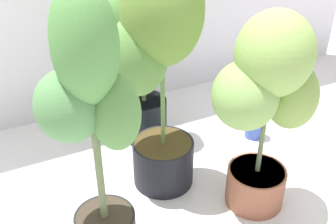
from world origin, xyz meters
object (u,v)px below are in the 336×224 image
potted_plant_center (157,60)px  potted_plant_front_left (92,122)px  potted_plant_back_center (138,33)px  potted_plant_front_right (266,98)px  nutrient_bottle (255,118)px

potted_plant_center → potted_plant_front_left: bearing=-141.1°
potted_plant_back_center → potted_plant_front_right: size_ratio=1.25×
potted_plant_center → nutrient_bottle: (0.56, 0.09, -0.45)m
potted_plant_back_center → potted_plant_front_left: (-0.38, -0.59, -0.00)m
potted_plant_center → potted_plant_front_left: size_ratio=1.00×
potted_plant_center → nutrient_bottle: 0.72m
potted_plant_back_center → potted_plant_front_right: (0.22, -0.60, -0.07)m
potted_plant_front_left → potted_plant_center: bearing=38.9°
potted_plant_center → potted_plant_front_right: bearing=-43.9°
potted_plant_center → potted_plant_front_left: potted_plant_front_left is taller
potted_plant_front_right → potted_plant_center: size_ratio=0.84×
potted_plant_front_right → potted_plant_center: potted_plant_center is taller
potted_plant_back_center → potted_plant_front_right: potted_plant_back_center is taller
potted_plant_back_center → nutrient_bottle: potted_plant_back_center is taller
potted_plant_front_right → nutrient_bottle: size_ratio=3.40×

